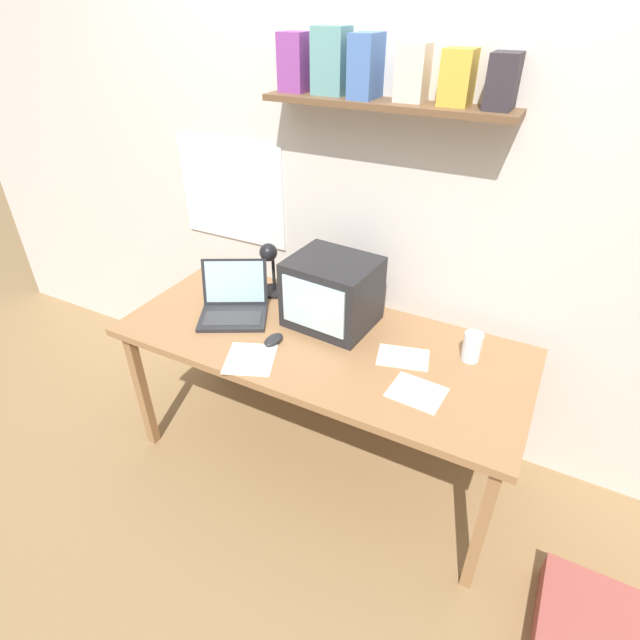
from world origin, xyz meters
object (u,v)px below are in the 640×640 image
at_px(juice_glass, 472,348).
at_px(printed_handout, 250,359).
at_px(corner_desk, 320,349).
at_px(loose_paper_near_laptop, 417,392).
at_px(laptop, 234,302).
at_px(open_notebook, 403,357).
at_px(desk_lamp, 271,265).
at_px(crt_monitor, 332,292).
at_px(computer_mouse, 273,340).

xyz_separation_m(juice_glass, printed_handout, (-0.81, -0.43, -0.05)).
height_order(corner_desk, loose_paper_near_laptop, loose_paper_near_laptop).
distance_m(laptop, loose_paper_near_laptop, 0.97).
relative_size(printed_handout, open_notebook, 1.14).
xyz_separation_m(laptop, open_notebook, (0.83, 0.04, -0.06)).
bearing_deg(desk_lamp, crt_monitor, -23.30).
bearing_deg(crt_monitor, open_notebook, -11.23).
distance_m(computer_mouse, open_notebook, 0.56).
xyz_separation_m(laptop, printed_handout, (0.27, -0.27, -0.06)).
relative_size(juice_glass, printed_handout, 0.46).
bearing_deg(crt_monitor, loose_paper_near_laptop, -25.50).
bearing_deg(loose_paper_near_laptop, open_notebook, 123.21).
relative_size(crt_monitor, computer_mouse, 3.58).
height_order(desk_lamp, juice_glass, desk_lamp).
height_order(computer_mouse, printed_handout, computer_mouse).
distance_m(corner_desk, printed_handout, 0.33).
height_order(laptop, open_notebook, laptop).
xyz_separation_m(computer_mouse, loose_paper_near_laptop, (0.66, -0.03, -0.01)).
bearing_deg(printed_handout, desk_lamp, 112.16).
bearing_deg(laptop, loose_paper_near_laptop, -37.16).
bearing_deg(juice_glass, computer_mouse, -160.41).
bearing_deg(laptop, printed_handout, -73.06).
height_order(laptop, desk_lamp, desk_lamp).
relative_size(open_notebook, loose_paper_near_laptop, 1.13).
xyz_separation_m(laptop, loose_paper_near_laptop, (0.95, -0.15, -0.06)).
bearing_deg(desk_lamp, open_notebook, -25.40).
bearing_deg(computer_mouse, corner_desk, 35.52).
xyz_separation_m(computer_mouse, open_notebook, (0.54, 0.16, -0.01)).
height_order(juice_glass, printed_handout, juice_glass).
distance_m(juice_glass, printed_handout, 0.92).
height_order(corner_desk, desk_lamp, desk_lamp).
relative_size(corner_desk, crt_monitor, 4.55).
bearing_deg(loose_paper_near_laptop, laptop, 171.11).
bearing_deg(printed_handout, crt_monitor, 67.36).
xyz_separation_m(laptop, desk_lamp, (0.07, 0.22, 0.11)).
bearing_deg(crt_monitor, printed_handout, -108.14).
relative_size(desk_lamp, printed_handout, 1.06).
xyz_separation_m(corner_desk, open_notebook, (0.37, 0.04, 0.06)).
bearing_deg(printed_handout, juice_glass, 27.73).
bearing_deg(crt_monitor, juice_glass, 5.52).
bearing_deg(computer_mouse, desk_lamp, 122.89).
distance_m(laptop, open_notebook, 0.84).
relative_size(laptop, juice_glass, 3.23).
bearing_deg(laptop, crt_monitor, -10.26).
relative_size(corner_desk, juice_glass, 14.39).
relative_size(crt_monitor, juice_glass, 3.16).
height_order(corner_desk, crt_monitor, crt_monitor).
xyz_separation_m(juice_glass, open_notebook, (-0.25, -0.12, -0.05)).
bearing_deg(printed_handout, corner_desk, 54.36).
xyz_separation_m(crt_monitor, open_notebook, (0.39, -0.11, -0.15)).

